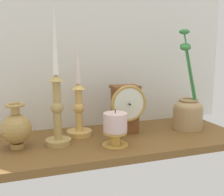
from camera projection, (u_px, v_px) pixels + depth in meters
ground_plane at (99, 142)px, 96.55cm from camera, size 100.00×36.00×2.40cm
back_wall at (85, 43)px, 107.73cm from camera, size 120.00×2.00×65.00cm
mantel_clock at (126, 108)px, 101.86cm from camera, size 13.23×9.89×18.08cm
candlestick_tall_left at (79, 108)px, 98.56cm from camera, size 8.94×8.94×33.42cm
candlestick_tall_center at (57, 104)px, 88.58cm from camera, size 8.15×8.15×43.83cm
brass_vase_bulbous at (16, 128)px, 86.56cm from camera, size 9.29×9.29×14.16cm
brass_vase_jar at (188, 110)px, 107.71cm from camera, size 11.27×11.27×37.59cm
pillar_candle_front at (115, 127)px, 89.23cm from camera, size 8.37×8.37×11.76cm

